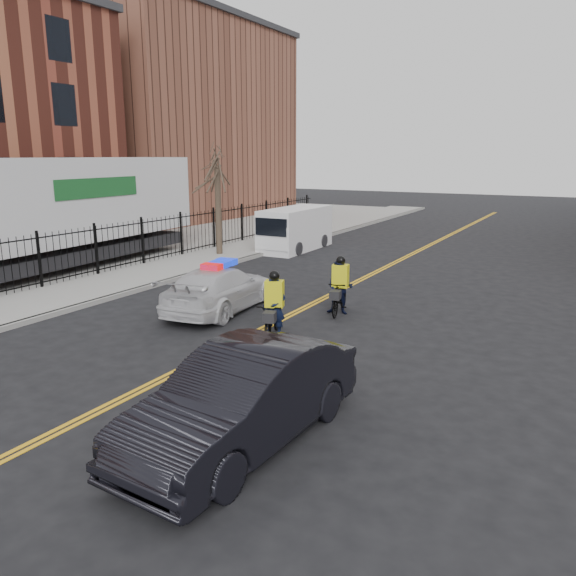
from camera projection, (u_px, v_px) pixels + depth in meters
The scene contains 15 objects.
ground at pixel (231, 345), 13.95m from camera, with size 120.00×120.00×0.00m, color black.
center_line_left at pixel (353, 282), 20.78m from camera, with size 0.10×60.00×0.01m, color gold.
center_line_right at pixel (357, 283), 20.70m from camera, with size 0.10×60.00×0.01m, color gold.
sidewalk at pixel (194, 262), 24.29m from camera, with size 3.00×60.00×0.15m, color gray.
curb at pixel (223, 266), 23.57m from camera, with size 0.20×60.00×0.15m, color gray.
iron_fence at pixel (167, 239), 24.78m from camera, with size 0.12×28.00×2.00m, color black, non-canonical shape.
lot_pad at pixel (35, 245), 29.28m from camera, with size 18.00×60.00×0.02m, color gray.
warehouse_far at pixel (162, 123), 43.63m from camera, with size 14.00×18.00×14.00m, color brown.
street_tree at pixel (217, 179), 25.23m from camera, with size 3.20×3.20×4.80m.
police_cruiser at pixel (220, 288), 16.89m from camera, with size 2.41×4.84×1.51m.
dark_sedan at pixel (244, 398), 9.00m from camera, with size 1.68×4.83×1.59m, color black.
cargo_van at pixel (294, 230), 27.69m from camera, with size 1.99×4.97×2.06m.
semi_trailer at pixel (51, 208), 22.18m from camera, with size 3.75×14.58×4.50m.
cyclist_near at pixel (274, 315), 14.37m from camera, with size 1.19×1.91×1.77m.
cyclist_far at pixel (340, 291), 16.50m from camera, with size 0.88×1.79×1.75m.
Camera 1 is at (7.70, -10.87, 4.60)m, focal length 35.00 mm.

